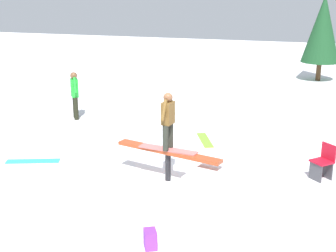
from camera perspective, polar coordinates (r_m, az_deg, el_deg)
The scene contains 10 objects.
ground_plane at distance 11.47m, azimuth 0.00°, elevation -6.63°, with size 60.00×60.00×0.00m, color white.
rail_feature at distance 11.22m, azimuth 0.00°, elevation -3.48°, with size 2.76×0.97×0.78m.
snow_kicker_ramp at distance 10.64m, azimuth 7.92°, elevation -7.16°, with size 1.80×1.50×0.54m, color white.
main_rider_on_rail at distance 10.97m, azimuth 0.00°, elevation 0.46°, with size 1.49×0.70×1.40m.
bystander_green at distance 16.72m, azimuth -11.30°, elevation 3.99°, with size 0.47×0.62×1.67m.
loose_snowboard_lime at distance 14.34m, azimuth 4.53°, elevation -1.73°, with size 1.38×0.28×0.02m, color #82D731.
loose_snowboard_cyan at distance 13.14m, azimuth -16.14°, elevation -4.14°, with size 1.42×0.28×0.02m, color #32B5CD.
folding_chair at distance 12.02m, azimuth 18.40°, elevation -4.29°, with size 0.62×0.62×0.88m.
backpack_on_snow at distance 8.70m, azimuth -2.17°, elevation -13.61°, with size 0.30×0.22×0.34m, color purple.
pine_tree_near at distance 24.10m, azimuth 18.33°, elevation 11.20°, with size 1.83×1.83×4.15m.
Camera 1 is at (-3.11, 10.05, 4.59)m, focal length 50.00 mm.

